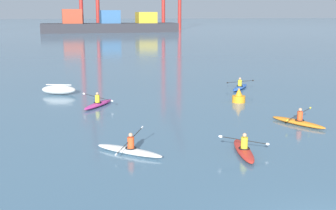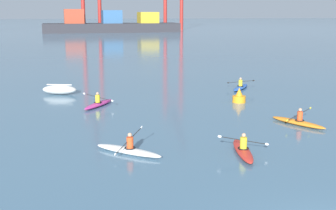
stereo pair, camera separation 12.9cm
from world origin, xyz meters
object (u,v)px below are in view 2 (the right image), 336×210
object	(u,v)px
kayak_magenta	(99,104)
kayak_red	(243,150)
kayak_orange	(298,122)
channel_buoy	(239,97)
kayak_blue	(241,87)
capsized_dinghy	(59,90)
kayak_white	(128,150)
container_barge	(111,25)

from	to	relation	value
kayak_magenta	kayak_red	world-z (taller)	same
kayak_red	kayak_orange	world-z (taller)	same
channel_buoy	kayak_blue	world-z (taller)	channel_buoy
capsized_dinghy	kayak_white	distance (m)	15.64
kayak_white	kayak_orange	size ratio (longest dim) A/B	0.86
container_barge	kayak_magenta	distance (m)	108.31
kayak_magenta	kayak_white	bearing A→B (deg)	-87.81
channel_buoy	kayak_white	bearing A→B (deg)	-134.14
container_barge	kayak_red	size ratio (longest dim) A/B	11.74
kayak_magenta	kayak_orange	distance (m)	12.69
kayak_blue	kayak_orange	bearing A→B (deg)	-97.20
kayak_orange	channel_buoy	bearing A→B (deg)	96.48
kayak_blue	kayak_red	distance (m)	16.72
container_barge	kayak_orange	size ratio (longest dim) A/B	12.15
kayak_magenta	kayak_red	size ratio (longest dim) A/B	0.91
kayak_magenta	kayak_white	world-z (taller)	kayak_white
capsized_dinghy	kayak_white	xyz separation A→B (m)	(2.86, -15.38, -0.18)
kayak_white	kayak_red	world-z (taller)	kayak_white
kayak_blue	kayak_orange	distance (m)	11.55
kayak_magenta	capsized_dinghy	bearing A→B (deg)	116.07
kayak_magenta	kayak_orange	xyz separation A→B (m)	(10.21, -7.54, 0.00)
kayak_red	container_barge	bearing A→B (deg)	86.18
kayak_blue	kayak_white	world-z (taller)	kayak_white
channel_buoy	kayak_magenta	distance (m)	9.52
kayak_white	kayak_blue	bearing A→B (deg)	51.70
kayak_white	capsized_dinghy	bearing A→B (deg)	100.53
kayak_blue	kayak_white	xyz separation A→B (m)	(-11.26, -14.26, -0.00)
channel_buoy	kayak_magenta	size ratio (longest dim) A/B	0.32
kayak_red	kayak_orange	bearing A→B (deg)	38.83
kayak_orange	kayak_white	bearing A→B (deg)	-164.09
capsized_dinghy	kayak_red	bearing A→B (deg)	-65.02
capsized_dinghy	kayak_orange	distance (m)	17.86
channel_buoy	kayak_orange	xyz separation A→B (m)	(0.74, -6.55, -0.19)
container_barge	capsized_dinghy	distance (m)	103.65
kayak_red	kayak_blue	bearing A→B (deg)	67.49
channel_buoy	kayak_blue	bearing A→B (deg)	65.95
container_barge	kayak_white	size ratio (longest dim) A/B	14.20
channel_buoy	kayak_magenta	xyz separation A→B (m)	(-9.46, 1.00, -0.19)
kayak_magenta	kayak_blue	bearing A→B (deg)	18.57
container_barge	kayak_white	distance (m)	118.54
kayak_orange	kayak_magenta	bearing A→B (deg)	143.53
kayak_blue	kayak_white	bearing A→B (deg)	-128.30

